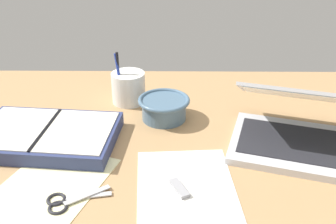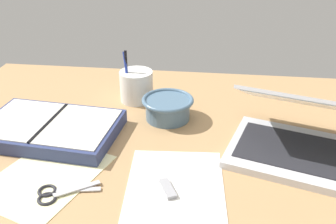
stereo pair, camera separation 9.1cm
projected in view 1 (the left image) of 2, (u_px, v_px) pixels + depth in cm
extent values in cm
cube|color=tan|center=(178.00, 152.00, 91.59)|extent=(140.00, 100.00, 2.00)
cube|color=silver|center=(297.00, 147.00, 89.99)|extent=(36.52, 31.08, 1.80)
cube|color=#232328|center=(298.00, 144.00, 89.50)|extent=(31.08, 23.82, 0.24)
cube|color=silver|center=(305.00, 95.00, 89.96)|extent=(35.89, 28.97, 11.31)
cube|color=silver|center=(305.00, 96.00, 89.71)|extent=(32.84, 26.07, 9.83)
cylinder|color=slate|center=(164.00, 109.00, 103.08)|extent=(12.13, 12.13, 5.65)
torus|color=slate|center=(164.00, 100.00, 101.75)|extent=(14.27, 14.27, 1.14)
cylinder|color=white|center=(129.00, 88.00, 111.45)|extent=(9.94, 9.94, 9.27)
cylinder|color=black|center=(119.00, 77.00, 109.11)|extent=(1.13, 2.05, 14.75)
cylinder|color=#233899|center=(119.00, 78.00, 108.50)|extent=(2.93, 4.27, 14.24)
cube|color=navy|center=(47.00, 136.00, 92.95)|extent=(35.87, 25.01, 3.54)
cube|color=silver|center=(14.00, 127.00, 92.78)|extent=(17.49, 21.33, 0.30)
cube|color=silver|center=(78.00, 131.00, 91.31)|extent=(17.49, 21.33, 0.30)
cube|color=black|center=(46.00, 129.00, 91.97)|extent=(2.60, 19.98, 0.30)
cube|color=#B7B7BC|center=(87.00, 195.00, 75.26)|extent=(8.70, 6.43, 0.30)
cube|color=#B7B7BC|center=(88.00, 196.00, 75.40)|extent=(9.75, 2.89, 0.30)
torus|color=#232328|center=(58.00, 208.00, 72.42)|extent=(3.90, 3.90, 0.70)
torus|color=#232328|center=(56.00, 200.00, 74.51)|extent=(3.90, 3.90, 0.70)
cube|color=white|center=(186.00, 187.00, 78.26)|extent=(22.10, 27.86, 0.16)
cube|color=#F4EFB2|center=(51.00, 185.00, 78.89)|extent=(27.33, 31.11, 0.16)
cube|color=#99999E|center=(179.00, 189.00, 77.14)|extent=(4.42, 6.27, 1.00)
cube|color=silver|center=(171.00, 179.00, 80.01)|extent=(1.60, 1.60, 0.60)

